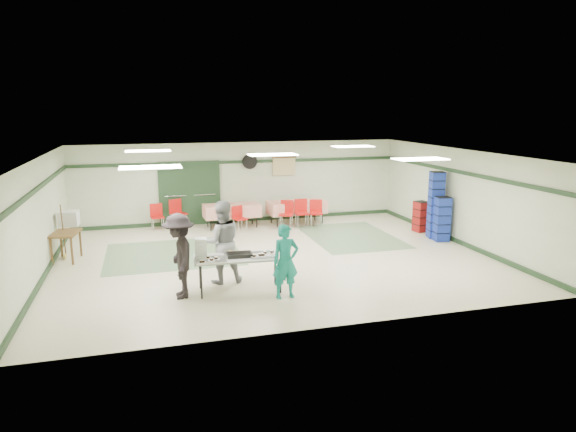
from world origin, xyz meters
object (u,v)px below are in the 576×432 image
object	(u,v)px
chair_c	(316,210)
crate_stack_blue_b	(436,205)
chair_b	(287,211)
broom	(63,231)
volunteer_dark	(179,256)
dining_table_a	(297,207)
office_printer	(69,218)
chair_a	(301,210)
volunteer_grey	(222,242)
crate_stack_red	(421,217)
dining_table_b	(232,210)
printer_table	(65,236)
volunteer_teal	(286,261)
serving_table	(239,258)
crate_stack_blue_a	(442,219)
chair_loose_b	(157,214)
chair_loose_a	(177,211)
chair_d	(239,216)

from	to	relation	value
chair_c	crate_stack_blue_b	xyz separation A→B (m)	(2.92, -2.43, 0.47)
chair_b	broom	world-z (taller)	broom
volunteer_dark	dining_table_a	size ratio (longest dim) A/B	0.89
office_printer	broom	world-z (taller)	broom
chair_a	volunteer_grey	bearing A→B (deg)	-120.70
volunteer_dark	broom	xyz separation A→B (m)	(-2.70, 3.66, -0.15)
dining_table_a	crate_stack_red	xyz separation A→B (m)	(3.42, -2.18, -0.09)
dining_table_b	chair_c	distance (m)	2.75
broom	office_printer	bearing A→B (deg)	66.68
printer_table	chair_a	bearing A→B (deg)	25.11
volunteer_grey	printer_table	bearing A→B (deg)	-39.09
crate_stack_red	volunteer_teal	bearing A→B (deg)	-142.05
chair_a	chair_b	world-z (taller)	chair_a
serving_table	crate_stack_red	distance (m)	7.45
dining_table_b	crate_stack_blue_a	distance (m)	6.54
chair_c	crate_stack_blue_a	distance (m)	4.04
chair_c	crate_stack_blue_a	size ratio (longest dim) A/B	0.66
serving_table	chair_a	bearing A→B (deg)	63.90
dining_table_b	chair_loose_b	world-z (taller)	chair_loose_b
dining_table_b	crate_stack_blue_a	bearing A→B (deg)	-33.45
printer_table	crate_stack_red	bearing A→B (deg)	11.03
chair_loose_b	chair_loose_a	bearing A→B (deg)	2.21
dining_table_a	broom	size ratio (longest dim) A/B	1.39
dining_table_b	chair_b	bearing A→B (deg)	-21.24
serving_table	chair_loose_b	xyz separation A→B (m)	(-1.54, 6.20, -0.20)
volunteer_dark	chair_b	xyz separation A→B (m)	(3.76, 5.38, -0.33)
chair_c	chair_d	bearing A→B (deg)	-164.54
volunteer_dark	printer_table	xyz separation A→B (m)	(-2.62, 3.39, -0.23)
chair_b	printer_table	bearing A→B (deg)	-137.81
chair_c	printer_table	distance (m)	7.64
dining_table_b	crate_stack_red	distance (m)	6.02
volunteer_dark	crate_stack_blue_b	xyz separation A→B (m)	(7.68, 2.95, 0.12)
printer_table	office_printer	distance (m)	0.85
dining_table_a	office_printer	xyz separation A→B (m)	(-6.88, -1.75, 0.37)
chair_d	office_printer	world-z (taller)	office_printer
dining_table_a	crate_stack_blue_a	bearing A→B (deg)	-48.52
crate_stack_blue_a	printer_table	world-z (taller)	crate_stack_blue_a
chair_c	broom	world-z (taller)	broom
volunteer_grey	chair_loose_a	distance (m)	5.70
chair_a	chair_d	bearing A→B (deg)	-175.23
volunteer_dark	chair_c	xyz separation A→B (m)	(4.76, 5.38, -0.35)
dining_table_a	chair_c	world-z (taller)	chair_c
volunteer_dark	chair_loose_a	bearing A→B (deg)	175.37
chair_a	chair_d	xyz separation A→B (m)	(-2.07, -0.02, -0.07)
chair_b	chair_loose_a	size ratio (longest dim) A/B	0.96
chair_a	chair_loose_b	distance (m)	4.63
chair_b	chair_c	size ratio (longest dim) A/B	1.03
serving_table	dining_table_b	xyz separation A→B (m)	(0.83, 5.92, -0.15)
chair_loose_a	chair_d	bearing A→B (deg)	-54.26
volunteer_dark	chair_a	distance (m)	6.87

